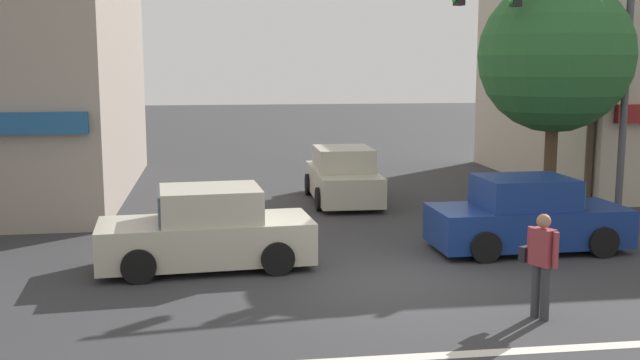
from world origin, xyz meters
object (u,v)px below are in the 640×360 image
traffic_light_mast (581,49)px  sedan_crossing_rightbound (207,232)px  utility_pole_far_right (595,52)px  sedan_crossing_leftbound (343,177)px  street_tree (555,56)px  sedan_approaching_near (527,217)px  pedestrian_mid_crossing (541,259)px

traffic_light_mast → sedan_crossing_rightbound: size_ratio=1.47×
utility_pole_far_right → sedan_crossing_leftbound: size_ratio=1.98×
sedan_crossing_leftbound → traffic_light_mast: bearing=-35.8°
street_tree → traffic_light_mast: size_ratio=0.98×
street_tree → sedan_approaching_near: bearing=-121.9°
sedan_crossing_leftbound → sedan_approaching_near: (2.89, -6.13, 0.00)m
pedestrian_mid_crossing → sedan_approaching_near: bearing=69.0°
sedan_crossing_rightbound → pedestrian_mid_crossing: (5.13, -3.75, 0.24)m
traffic_light_mast → pedestrian_mid_crossing: bearing=-120.5°
utility_pole_far_right → pedestrian_mid_crossing: bearing=-121.7°
utility_pole_far_right → sedan_crossing_rightbound: 12.15m
pedestrian_mid_crossing → utility_pole_far_right: bearing=58.3°
traffic_light_mast → sedan_crossing_leftbound: (-5.16, 3.73, -3.59)m
street_tree → traffic_light_mast: bearing=-73.8°
sedan_approaching_near → sedan_crossing_rightbound: (-6.73, -0.41, 0.00)m
pedestrian_mid_crossing → street_tree: bearing=64.0°
traffic_light_mast → sedan_approaching_near: traffic_light_mast is taller
sedan_crossing_leftbound → pedestrian_mid_crossing: bearing=-82.9°
street_tree → traffic_light_mast: (0.25, -0.85, 0.18)m
sedan_crossing_leftbound → sedan_crossing_rightbound: 7.59m
traffic_light_mast → sedan_crossing_leftbound: size_ratio=1.50×
sedan_crossing_leftbound → street_tree: bearing=-30.3°
sedan_crossing_rightbound → pedestrian_mid_crossing: pedestrian_mid_crossing is taller
traffic_light_mast → sedan_crossing_rightbound: 10.10m
sedan_approaching_near → pedestrian_mid_crossing: pedestrian_mid_crossing is taller
traffic_light_mast → sedan_approaching_near: (-2.27, -2.41, -3.59)m
sedan_crossing_leftbound → sedan_crossing_rightbound: (-3.85, -6.54, 0.00)m
sedan_crossing_leftbound → sedan_crossing_rightbound: size_ratio=0.98×
utility_pole_far_right → sedan_crossing_leftbound: utility_pole_far_right is taller
sedan_approaching_near → sedan_crossing_rightbound: size_ratio=0.98×
traffic_light_mast → sedan_approaching_near: bearing=-133.4°
traffic_light_mast → sedan_crossing_rightbound: bearing=-162.7°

